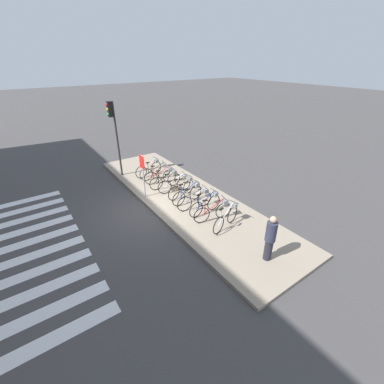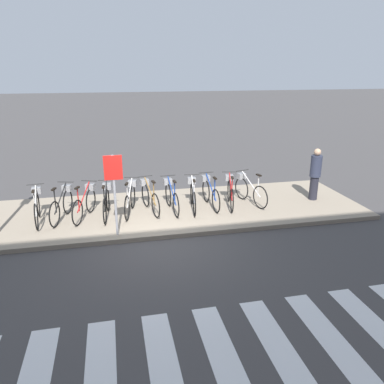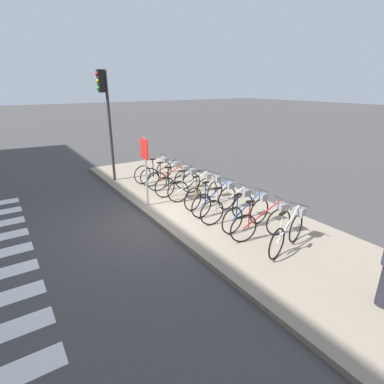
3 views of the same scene
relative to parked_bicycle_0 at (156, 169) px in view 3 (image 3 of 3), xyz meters
The scene contains 15 objects.
ground_plane 3.53m from the parked_bicycle_0, 27.97° to the right, with size 120.00×120.00×0.00m, color #423F3F.
sidewalk 3.12m from the parked_bicycle_0, ahead, with size 12.77×3.64×0.12m.
parked_bicycle_0 is the anchor object (origin of this frame).
parked_bicycle_1 0.66m from the parked_bicycle_0, ahead, with size 0.58×1.62×1.02m.
parked_bicycle_2 1.27m from the parked_bicycle_0, ahead, with size 0.66×1.59×1.02m.
parked_bicycle_3 1.84m from the parked_bicycle_0, ahead, with size 0.46×1.67×1.02m.
parked_bicycle_4 2.52m from the parked_bicycle_0, ahead, with size 0.54×1.63×1.02m.
parked_bicycle_5 3.07m from the parked_bicycle_0, ahead, with size 0.51×1.64×1.02m.
parked_bicycle_6 3.70m from the parked_bicycle_0, ahead, with size 0.46×1.67×1.02m.
parked_bicycle_7 4.34m from the parked_bicycle_0, ahead, with size 0.46×1.66×1.02m.
parked_bicycle_8 4.90m from the parked_bicycle_0, ahead, with size 0.46×1.67×1.02m.
parked_bicycle_9 5.52m from the parked_bicycle_0, ahead, with size 0.53×1.64×1.02m.
parked_bicycle_10 6.15m from the parked_bicycle_0, ahead, with size 0.59×1.62×1.02m.
traffic_light 2.93m from the parked_bicycle_0, 125.42° to the right, with size 0.24×0.40×3.98m.
sign_post 2.66m from the parked_bicycle_0, 32.73° to the right, with size 0.44×0.07×2.05m.
Camera 3 is at (6.86, -3.24, 3.60)m, focal length 28.00 mm.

